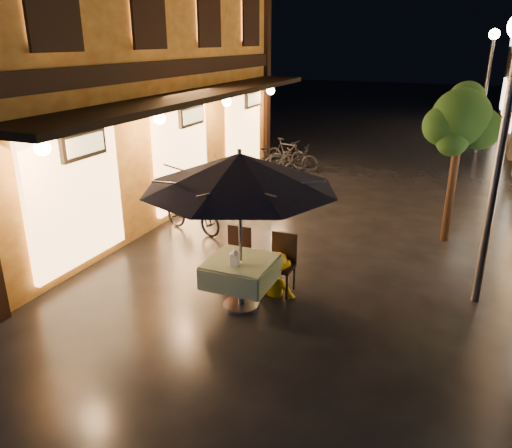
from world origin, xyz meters
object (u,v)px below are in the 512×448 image
at_px(table_lantern, 235,257).
at_px(bicycle_0, 193,214).
at_px(cafe_table, 241,272).
at_px(person_orange, 236,248).
at_px(streetlamp_near, 507,114).
at_px(person_yellow, 276,254).
at_px(patio_umbrella, 240,171).

xyz_separation_m(table_lantern, bicycle_0, (-2.26, 2.73, -0.52)).
distance_m(cafe_table, person_orange, 0.68).
xyz_separation_m(streetlamp_near, person_orange, (-3.70, -1.00, -2.22)).
bearing_deg(streetlamp_near, person_yellow, -162.04).
bearing_deg(bicycle_0, patio_umbrella, -123.54).
height_order(person_orange, person_yellow, person_orange).
distance_m(streetlamp_near, cafe_table, 4.38).
xyz_separation_m(patio_umbrella, table_lantern, (-0.00, -0.20, -1.23)).
height_order(cafe_table, table_lantern, table_lantern).
relative_size(cafe_table, person_orange, 0.71).
bearing_deg(person_orange, table_lantern, 130.99).
relative_size(cafe_table, table_lantern, 3.96).
relative_size(patio_umbrella, table_lantern, 11.41).
bearing_deg(patio_umbrella, person_yellow, 59.96).
distance_m(streetlamp_near, table_lantern, 4.29).
bearing_deg(cafe_table, person_orange, 121.21).
xyz_separation_m(patio_umbrella, person_yellow, (0.35, 0.60, -1.46)).
bearing_deg(bicycle_0, cafe_table, -123.54).
bearing_deg(patio_umbrella, table_lantern, -90.00).
xyz_separation_m(patio_umbrella, person_orange, (-0.35, 0.57, -1.45)).
xyz_separation_m(person_orange, bicycle_0, (-1.91, 1.95, -0.30)).
bearing_deg(table_lantern, person_orange, 114.22).
height_order(streetlamp_near, person_yellow, streetlamp_near).
bearing_deg(table_lantern, cafe_table, 90.00).
bearing_deg(streetlamp_near, person_orange, -164.90).
bearing_deg(person_orange, cafe_table, 137.98).
relative_size(patio_umbrella, person_orange, 2.04).
bearing_deg(person_orange, person_yellow, -161.24).
xyz_separation_m(streetlamp_near, person_yellow, (-3.01, -0.98, -2.23)).
height_order(patio_umbrella, person_orange, patio_umbrella).
height_order(streetlamp_near, cafe_table, streetlamp_near).
bearing_deg(bicycle_0, table_lantern, -125.69).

